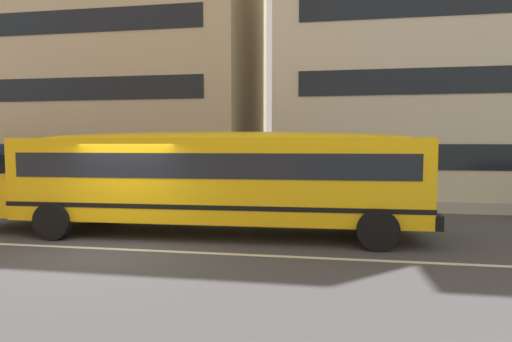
# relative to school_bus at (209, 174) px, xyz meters

# --- Properties ---
(ground_plane) EXTENTS (400.00, 400.00, 0.00)m
(ground_plane) POSITION_rel_school_bus_xyz_m (-1.78, -1.95, -1.68)
(ground_plane) COLOR #424244
(sidewalk_far) EXTENTS (120.00, 3.00, 0.01)m
(sidewalk_far) POSITION_rel_school_bus_xyz_m (-1.78, 5.96, -1.67)
(sidewalk_far) COLOR gray
(sidewalk_far) RESTS_ON ground_plane
(lane_centreline) EXTENTS (110.00, 0.16, 0.01)m
(lane_centreline) POSITION_rel_school_bus_xyz_m (-1.78, -1.95, -1.68)
(lane_centreline) COLOR silver
(lane_centreline) RESTS_ON ground_plane
(school_bus) EXTENTS (12.70, 3.02, 2.83)m
(school_bus) POSITION_rel_school_bus_xyz_m (0.00, 0.00, 0.00)
(school_bus) COLOR yellow
(school_bus) RESTS_ON ground_plane
(apartment_block_far_left) EXTENTS (16.01, 11.93, 13.30)m
(apartment_block_far_left) POSITION_rel_school_bus_xyz_m (-9.04, 13.40, 4.97)
(apartment_block_far_left) COLOR #C6B28E
(apartment_block_far_left) RESTS_ON ground_plane
(apartment_block_far_centre) EXTENTS (14.83, 12.18, 19.70)m
(apartment_block_far_centre) POSITION_rel_school_bus_xyz_m (8.25, 13.52, 8.17)
(apartment_block_far_centre) COLOR beige
(apartment_block_far_centre) RESTS_ON ground_plane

